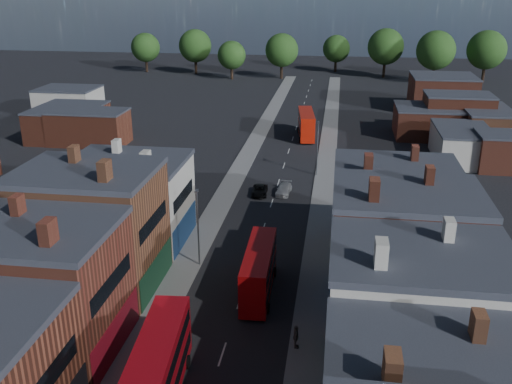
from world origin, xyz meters
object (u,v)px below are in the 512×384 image
(car_2, at_px, (260,191))
(car_3, at_px, (284,189))
(ped_3, at_px, (296,337))
(bus_2, at_px, (306,124))
(bus_1, at_px, (259,270))
(bus_0, at_px, (158,369))

(car_2, xyz_separation_m, car_3, (3.17, 0.87, 0.03))
(car_3, bearing_deg, ped_3, -78.54)
(bus_2, distance_m, car_3, 29.70)
(bus_2, distance_m, ped_3, 63.86)
(bus_1, height_order, car_2, bus_1)
(car_3, height_order, ped_3, ped_3)
(car_2, bearing_deg, ped_3, -80.88)
(car_2, relative_size, ped_3, 2.17)
(car_3, bearing_deg, car_2, -160.43)
(bus_0, relative_size, car_3, 2.66)
(car_2, bearing_deg, bus_1, -85.79)
(bus_1, height_order, bus_2, bus_2)
(bus_2, bearing_deg, car_3, -98.90)
(bus_0, relative_size, bus_1, 1.12)
(bus_1, relative_size, bus_2, 0.92)
(bus_1, distance_m, ped_3, 9.07)
(car_2, xyz_separation_m, ped_3, (7.52, -33.28, 0.51))
(bus_1, bearing_deg, car_2, 96.30)
(car_3, bearing_deg, bus_1, -85.14)
(bus_2, height_order, car_2, bus_2)
(bus_2, xyz_separation_m, car_2, (-4.25, -30.48, -1.95))
(car_3, xyz_separation_m, ped_3, (4.35, -34.15, 0.48))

